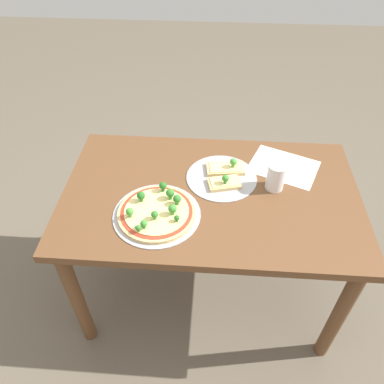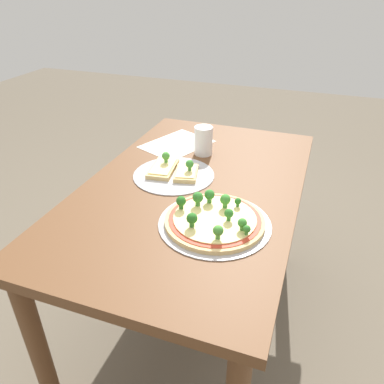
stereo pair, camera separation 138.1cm
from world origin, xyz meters
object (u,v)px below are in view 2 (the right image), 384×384
object	(u,v)px
pizza_tray_whole	(214,220)
pizza_tray_slice	(173,171)
dining_table	(193,207)
drinking_cup	(203,141)

from	to	relation	value
pizza_tray_whole	pizza_tray_slice	distance (m)	0.35
dining_table	drinking_cup	size ratio (longest dim) A/B	10.35
pizza_tray_whole	dining_table	bearing A→B (deg)	-145.31
dining_table	pizza_tray_slice	distance (m)	0.15
pizza_tray_slice	pizza_tray_whole	bearing A→B (deg)	42.79
drinking_cup	pizza_tray_slice	bearing A→B (deg)	-12.96
dining_table	drinking_cup	world-z (taller)	drinking_cup
dining_table	drinking_cup	bearing A→B (deg)	-169.79
pizza_tray_whole	pizza_tray_slice	bearing A→B (deg)	-137.21
pizza_tray_whole	drinking_cup	size ratio (longest dim) A/B	2.89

